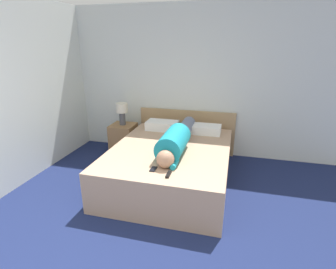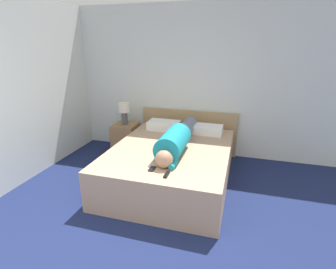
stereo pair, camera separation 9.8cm
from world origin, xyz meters
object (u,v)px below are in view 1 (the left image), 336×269
Objects in this scene: person_lying at (177,139)px; tv_remote at (169,174)px; pillow_near_headboard at (162,125)px; bed at (171,165)px; cell_phone at (153,169)px; nightstand at (124,139)px; table_lamp at (122,111)px; pillow_second at (205,129)px.

tv_remote is (0.09, -0.78, -0.13)m from person_lying.
bed is at bearing -65.84° from pillow_near_headboard.
pillow_near_headboard is 4.10× the size of cell_phone.
pillow_near_headboard reaches higher than nightstand.
table_lamp is at bearing 0.00° from nightstand.
cell_phone is (-0.43, -1.49, -0.06)m from pillow_second.
pillow_second is (0.30, 0.80, -0.08)m from person_lying.
pillow_second reaches higher than cell_phone.
table_lamp reaches higher than nightstand.
cell_phone reaches higher than bed.
pillow_near_headboard is 0.74m from pillow_second.
table_lamp is 3.04× the size of cell_phone.
tv_remote is at bearing -23.97° from cell_phone.
cell_phone is at bearing -100.14° from person_lying.
nightstand is at bearing 177.42° from pillow_near_headboard.
pillow_second is 1.55m from cell_phone.
nightstand is 1.42× the size of table_lamp.
bed is 3.73× the size of nightstand.
pillow_second is at bearing 62.67° from bed.
pillow_near_headboard reaches higher than cell_phone.
person_lying is at bearing -35.07° from table_lamp.
table_lamp is (0.00, 0.00, 0.54)m from nightstand.
pillow_near_headboard is (-0.44, 0.80, -0.07)m from person_lying.
pillow_second is at bearing -1.30° from nightstand.
tv_remote reaches higher than cell_phone.
pillow_near_headboard is at bearing 180.00° from pillow_second.
table_lamp reaches higher than tv_remote.
nightstand is 1.53m from pillow_second.
table_lamp is 0.78× the size of pillow_second.
cell_phone is at bearing 156.03° from tv_remote.
person_lying is at bearing -20.58° from bed.
pillow_near_headboard is at bearing 118.60° from person_lying.
pillow_near_headboard reaches higher than pillow_second.
nightstand is 0.33× the size of person_lying.
table_lamp is 0.23× the size of person_lying.
tv_remote is (1.28, -1.62, -0.26)m from table_lamp.
pillow_second reaches higher than bed.
nightstand is 1.88m from cell_phone.
bed is at bearing 87.63° from cell_phone.
person_lying is (0.09, -0.04, 0.42)m from bed.
nightstand is 3.74× the size of tv_remote.
nightstand is 1.51m from person_lying.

